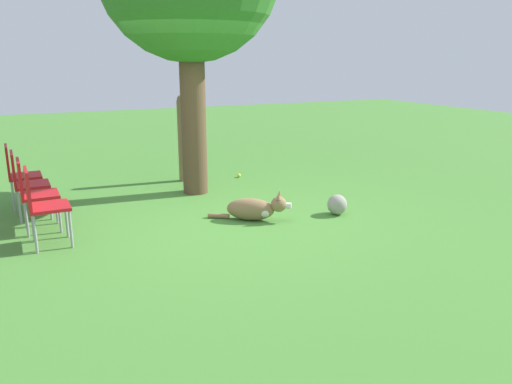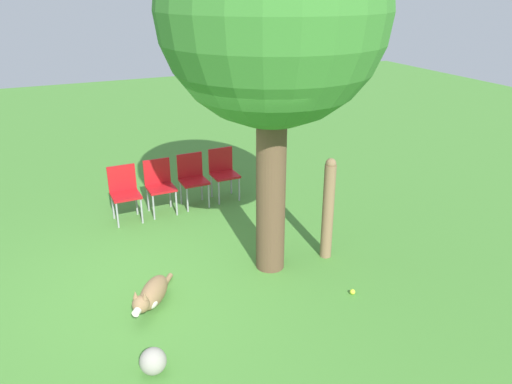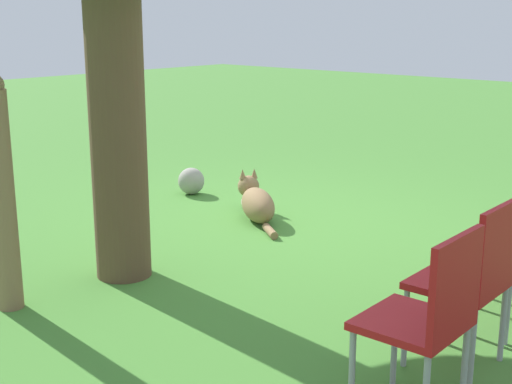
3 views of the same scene
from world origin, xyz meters
TOP-DOWN VIEW (x-y plane):
  - ground_plane at (0.00, 0.00)m, footprint 30.00×30.00m
  - dog at (0.34, -0.31)m, footprint 0.94×0.70m
  - fence_post at (0.17, 2.18)m, footprint 0.16×0.16m
  - red_chair_0 at (-2.18, -0.13)m, footprint 0.43×0.45m
  - red_chair_1 at (-2.25, 0.45)m, footprint 0.43×0.45m
  - red_chair_2 at (-2.31, 1.04)m, footprint 0.43×0.45m
  - red_chair_3 at (-2.38, 1.62)m, footprint 0.43×0.45m
  - tennis_ball at (1.11, 1.99)m, footprint 0.07×0.07m
  - garden_rock at (1.43, -0.56)m, footprint 0.26×0.27m

SIDE VIEW (x-z plane):
  - ground_plane at x=0.00m, z-range 0.00..0.00m
  - tennis_ball at x=1.11m, z-range 0.00..0.07m
  - garden_rock at x=1.43m, z-range 0.00..0.27m
  - dog at x=0.34m, z-range -0.04..0.35m
  - red_chair_0 at x=-2.18m, z-range 0.07..0.96m
  - red_chair_1 at x=-2.25m, z-range 0.07..0.96m
  - red_chair_2 at x=-2.31m, z-range 0.07..0.96m
  - red_chair_3 at x=-2.38m, z-range 0.07..0.96m
  - fence_post at x=0.17m, z-range 0.01..1.46m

